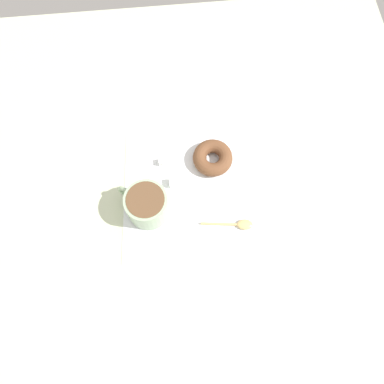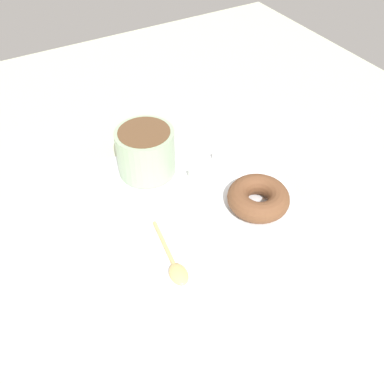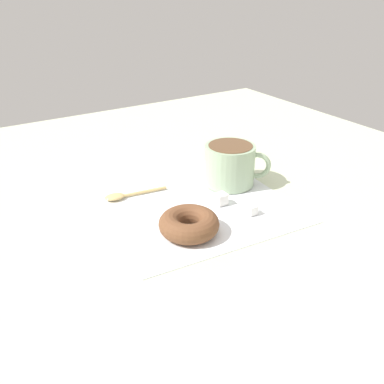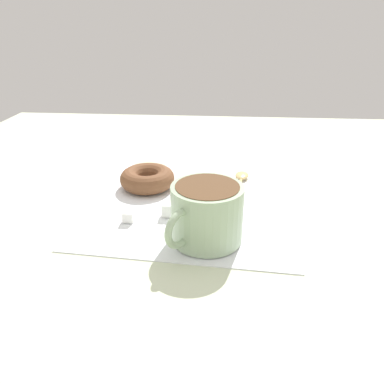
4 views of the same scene
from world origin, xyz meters
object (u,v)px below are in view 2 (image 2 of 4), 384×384
object	(u,v)px
coffee_cup	(146,150)
sugar_cube_extra	(197,175)
donut	(258,198)
sugar_cube	(218,157)
spoon	(175,266)

from	to	relation	value
coffee_cup	sugar_cube_extra	world-z (taller)	coffee_cup
donut	sugar_cube	xyz separation A→B (cm)	(11.99, -0.58, -0.86)
sugar_cube	sugar_cube_extra	bearing A→B (deg)	112.20
sugar_cube_extra	coffee_cup	bearing A→B (deg)	42.77
donut	sugar_cube	size ratio (longest dim) A/B	6.24
donut	sugar_cube_extra	bearing A→B (deg)	27.51
sugar_cube	donut	bearing A→B (deg)	177.21
spoon	sugar_cube	world-z (taller)	sugar_cube
sugar_cube	coffee_cup	bearing A→B (deg)	70.92
sugar_cube	sugar_cube_extra	distance (cm)	6.09
donut	sugar_cube_extra	world-z (taller)	donut
coffee_cup	sugar_cube	xyz separation A→B (cm)	(-3.95, -11.41, -3.26)
spoon	sugar_cube_extra	bearing A→B (deg)	-39.59
spoon	donut	bearing A→B (deg)	-76.42
coffee_cup	sugar_cube_extra	distance (cm)	9.04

